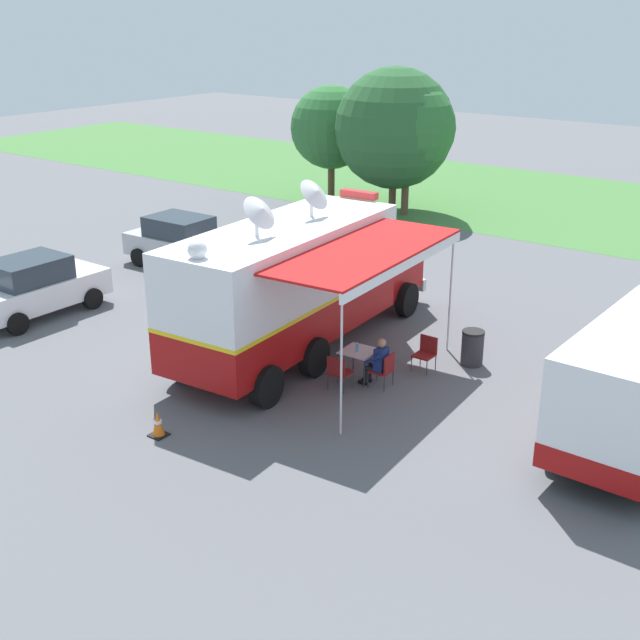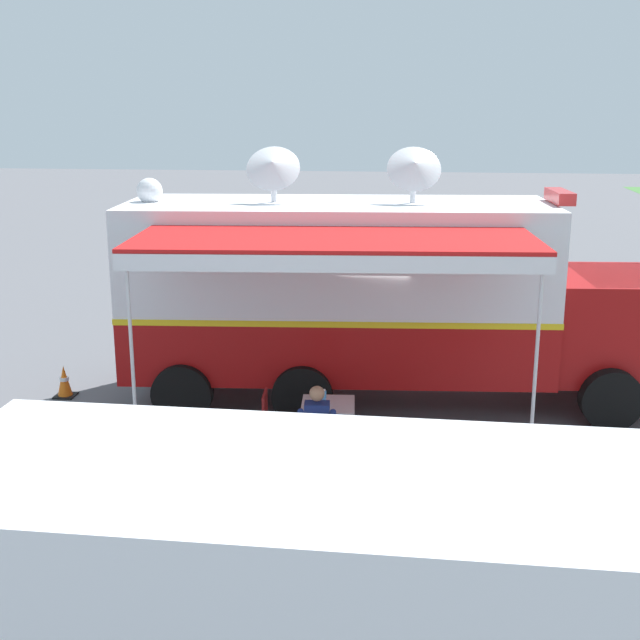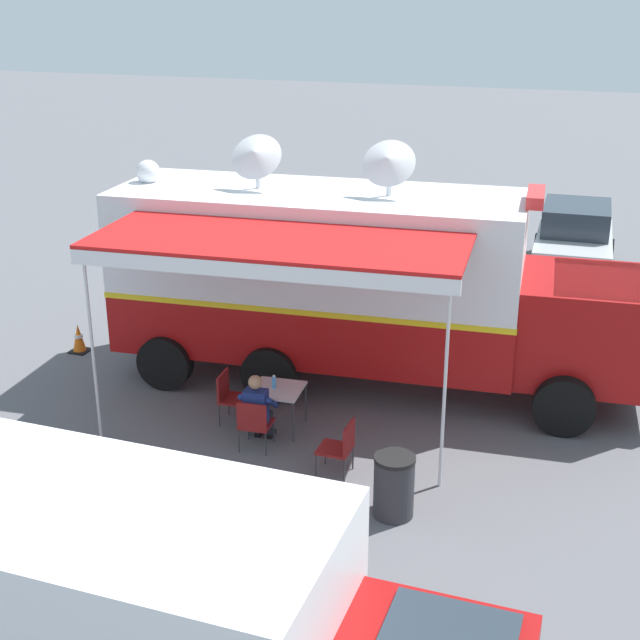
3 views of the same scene
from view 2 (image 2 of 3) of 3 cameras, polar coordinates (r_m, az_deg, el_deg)
ground_plane at (r=14.92m, az=1.16°, el=-5.38°), size 100.00×100.00×0.00m
lot_stripe at (r=18.01m, az=6.08°, el=-1.88°), size 0.45×4.80×0.01m
command_truck at (r=14.34m, az=4.19°, el=1.87°), size 5.38×9.64×4.53m
folding_table at (r=12.58m, az=0.56°, el=-6.02°), size 0.85×0.85×0.73m
water_bottle at (r=12.54m, az=0.28°, el=-5.31°), size 0.07×0.07×0.22m
folding_chair_at_table at (r=11.91m, az=-0.23°, el=-8.08°), size 0.51×0.51×0.87m
folding_chair_beside_table at (r=12.75m, az=-3.27°, el=-6.54°), size 0.51×0.51×0.87m
folding_chair_spare_by_truck at (r=11.60m, az=7.10°, el=-8.86°), size 0.48×0.48×0.87m
seated_responder at (r=12.03m, az=-0.19°, el=-7.13°), size 0.68×0.58×1.25m
trash_bin at (r=10.98m, az=12.46°, el=-10.85°), size 0.57×0.57×0.91m
traffic_cone at (r=15.59m, az=-17.19°, el=-4.08°), size 0.36×0.36×0.58m
support_truck at (r=6.41m, az=3.48°, el=-21.16°), size 2.46×6.85×2.70m
car_behind_truck at (r=22.47m, az=-2.01°, el=3.84°), size 2.04×4.21×1.76m
car_far_corner at (r=22.47m, az=13.53°, el=3.44°), size 4.25×2.12×1.76m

